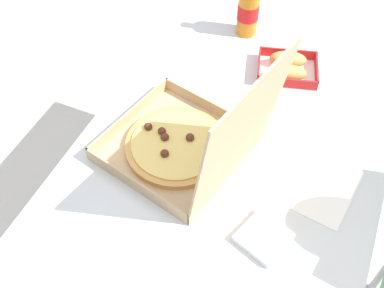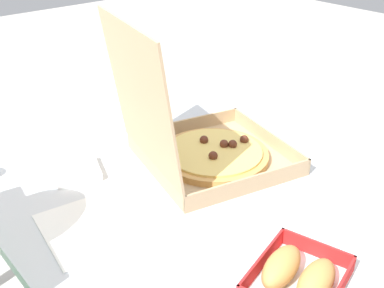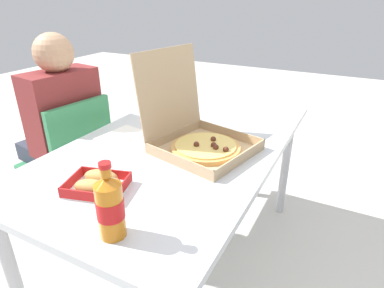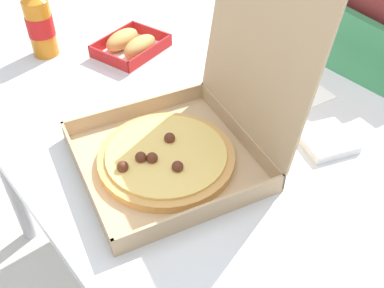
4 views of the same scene
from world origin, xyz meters
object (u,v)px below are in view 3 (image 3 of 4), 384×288
paper_menu (121,135)px  cola_bottle (110,206)px  chair (73,160)px  diner_person (60,123)px  pizza_box_open (198,136)px  dipping_sauce_cup (150,109)px  napkin_pile (164,123)px  bread_side_box (97,183)px

paper_menu → cola_bottle: bearing=-135.1°
chair → diner_person: size_ratio=0.72×
pizza_box_open → paper_menu: 0.38m
diner_person → cola_bottle: bearing=-124.3°
paper_menu → dipping_sauce_cup: size_ratio=3.75×
diner_person → cola_bottle: 1.05m
napkin_pile → pizza_box_open: bearing=-120.8°
bread_side_box → cola_bottle: (-0.15, -0.19, 0.07)m
dipping_sauce_cup → pizza_box_open: bearing=-123.8°
diner_person → pizza_box_open: size_ratio=2.42×
pizza_box_open → napkin_pile: pizza_box_open is taller
napkin_pile → dipping_sauce_cup: (0.14, 0.18, 0.00)m
chair → paper_menu: 0.46m
pizza_box_open → cola_bottle: bearing=-176.5°
pizza_box_open → bread_side_box: size_ratio=2.12×
bread_side_box → paper_menu: size_ratio=1.06×
bread_side_box → dipping_sauce_cup: size_ratio=3.99×
diner_person → paper_menu: size_ratio=5.48×
bread_side_box → napkin_pile: bread_side_box is taller
napkin_pile → paper_menu: bearing=153.7°
diner_person → dipping_sauce_cup: diner_person is taller
paper_menu → dipping_sauce_cup: 0.35m
chair → napkin_pile: chair is taller
diner_person → pizza_box_open: 0.83m
cola_bottle → napkin_pile: bearing=22.4°
pizza_box_open → bread_side_box: 0.47m
bread_side_box → napkin_pile: bearing=11.0°
paper_menu → napkin_pile: (0.21, -0.10, 0.01)m
paper_menu → dipping_sauce_cup: (0.35, 0.07, 0.01)m
napkin_pile → dipping_sauce_cup: 0.22m
chair → cola_bottle: size_ratio=3.71×
pizza_box_open → dipping_sauce_cup: 0.55m
diner_person → chair: bearing=-98.4°
napkin_pile → chair: bearing=109.9°
diner_person → napkin_pile: size_ratio=10.46×
diner_person → cola_bottle: diner_person is taller
napkin_pile → diner_person: bearing=107.1°
paper_menu → napkin_pile: napkin_pile is taller
chair → dipping_sauce_cup: 0.51m
bread_side_box → dipping_sauce_cup: (0.74, 0.29, -0.01)m
chair → dipping_sauce_cup: bearing=-44.7°
diner_person → paper_menu: 0.45m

